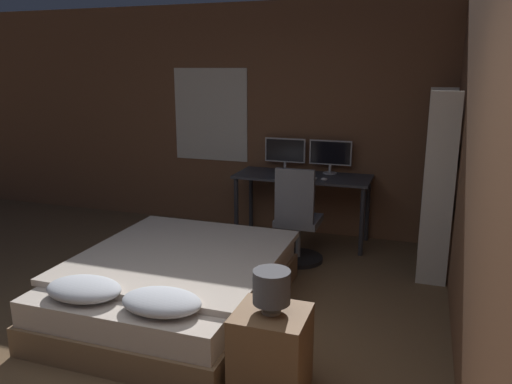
{
  "coord_description": "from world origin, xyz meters",
  "views": [
    {
      "loc": [
        1.46,
        -2.08,
        1.97
      ],
      "look_at": [
        -0.1,
        2.5,
        0.75
      ],
      "focal_mm": 35.0,
      "sensor_mm": 36.0,
      "label": 1
    }
  ],
  "objects_px": {
    "nightstand": "(271,352)",
    "bedside_lamp": "(272,287)",
    "computer_mouse": "(324,179)",
    "bookshelf": "(439,174)",
    "desk": "(303,184)",
    "monitor_left": "(285,152)",
    "monitor_right": "(330,154)",
    "bed": "(175,284)",
    "keyboard": "(299,178)",
    "office_chair": "(297,226)"
  },
  "relations": [
    {
      "from": "nightstand",
      "to": "keyboard",
      "type": "xyz_separation_m",
      "value": [
        -0.48,
        2.57,
        0.52
      ]
    },
    {
      "from": "bookshelf",
      "to": "monitor_left",
      "type": "bearing_deg",
      "value": 157.71
    },
    {
      "from": "keyboard",
      "to": "bed",
      "type": "bearing_deg",
      "value": -107.6
    },
    {
      "from": "monitor_right",
      "to": "monitor_left",
      "type": "bearing_deg",
      "value": 180.0
    },
    {
      "from": "computer_mouse",
      "to": "bookshelf",
      "type": "distance_m",
      "value": 1.2
    },
    {
      "from": "monitor_right",
      "to": "bed",
      "type": "bearing_deg",
      "value": -110.81
    },
    {
      "from": "office_chair",
      "to": "computer_mouse",
      "type": "bearing_deg",
      "value": 69.63
    },
    {
      "from": "nightstand",
      "to": "desk",
      "type": "height_order",
      "value": "desk"
    },
    {
      "from": "nightstand",
      "to": "monitor_right",
      "type": "bearing_deg",
      "value": 94.1
    },
    {
      "from": "bedside_lamp",
      "to": "monitor_right",
      "type": "xyz_separation_m",
      "value": [
        -0.21,
        2.98,
        0.3
      ]
    },
    {
      "from": "desk",
      "to": "computer_mouse",
      "type": "height_order",
      "value": "computer_mouse"
    },
    {
      "from": "nightstand",
      "to": "bedside_lamp",
      "type": "height_order",
      "value": "bedside_lamp"
    },
    {
      "from": "desk",
      "to": "monitor_left",
      "type": "xyz_separation_m",
      "value": [
        -0.27,
        0.2,
        0.32
      ]
    },
    {
      "from": "desk",
      "to": "computer_mouse",
      "type": "distance_m",
      "value": 0.36
    },
    {
      "from": "monitor_right",
      "to": "keyboard",
      "type": "relative_size",
      "value": 1.26
    },
    {
      "from": "nightstand",
      "to": "keyboard",
      "type": "distance_m",
      "value": 2.67
    },
    {
      "from": "bookshelf",
      "to": "monitor_right",
      "type": "bearing_deg",
      "value": 149.06
    },
    {
      "from": "keyboard",
      "to": "monitor_right",
      "type": "bearing_deg",
      "value": 56.47
    },
    {
      "from": "bed",
      "to": "bedside_lamp",
      "type": "distance_m",
      "value": 1.38
    },
    {
      "from": "monitor_right",
      "to": "keyboard",
      "type": "bearing_deg",
      "value": -123.53
    },
    {
      "from": "computer_mouse",
      "to": "office_chair",
      "type": "relative_size",
      "value": 0.07
    },
    {
      "from": "bookshelf",
      "to": "computer_mouse",
      "type": "bearing_deg",
      "value": 165.77
    },
    {
      "from": "monitor_left",
      "to": "bookshelf",
      "type": "xyz_separation_m",
      "value": [
        1.69,
        -0.69,
        -0.01
      ]
    },
    {
      "from": "office_chair",
      "to": "bookshelf",
      "type": "bearing_deg",
      "value": 7.46
    },
    {
      "from": "nightstand",
      "to": "bookshelf",
      "type": "height_order",
      "value": "bookshelf"
    },
    {
      "from": "bedside_lamp",
      "to": "bookshelf",
      "type": "distance_m",
      "value": 2.49
    },
    {
      "from": "bed",
      "to": "office_chair",
      "type": "height_order",
      "value": "office_chair"
    },
    {
      "from": "monitor_left",
      "to": "computer_mouse",
      "type": "relative_size",
      "value": 6.91
    },
    {
      "from": "monitor_right",
      "to": "computer_mouse",
      "type": "height_order",
      "value": "monitor_right"
    },
    {
      "from": "monitor_right",
      "to": "bookshelf",
      "type": "height_order",
      "value": "bookshelf"
    },
    {
      "from": "computer_mouse",
      "to": "bookshelf",
      "type": "relative_size",
      "value": 0.04
    },
    {
      "from": "bedside_lamp",
      "to": "monitor_right",
      "type": "bearing_deg",
      "value": 94.1
    },
    {
      "from": "monitor_left",
      "to": "computer_mouse",
      "type": "distance_m",
      "value": 0.71
    },
    {
      "from": "monitor_left",
      "to": "monitor_right",
      "type": "xyz_separation_m",
      "value": [
        0.54,
        0.0,
        0.0
      ]
    },
    {
      "from": "monitor_left",
      "to": "bedside_lamp",
      "type": "bearing_deg",
      "value": -75.88
    },
    {
      "from": "nightstand",
      "to": "bedside_lamp",
      "type": "xyz_separation_m",
      "value": [
        0.0,
        0.0,
        0.43
      ]
    },
    {
      "from": "office_chair",
      "to": "bedside_lamp",
      "type": "bearing_deg",
      "value": -80.03
    },
    {
      "from": "monitor_left",
      "to": "monitor_right",
      "type": "height_order",
      "value": "same"
    },
    {
      "from": "bed",
      "to": "nightstand",
      "type": "bearing_deg",
      "value": -35.59
    },
    {
      "from": "monitor_left",
      "to": "office_chair",
      "type": "height_order",
      "value": "monitor_left"
    },
    {
      "from": "keyboard",
      "to": "computer_mouse",
      "type": "height_order",
      "value": "computer_mouse"
    },
    {
      "from": "nightstand",
      "to": "keyboard",
      "type": "relative_size",
      "value": 1.4
    },
    {
      "from": "bedside_lamp",
      "to": "bookshelf",
      "type": "bearing_deg",
      "value": 67.5
    },
    {
      "from": "bedside_lamp",
      "to": "desk",
      "type": "xyz_separation_m",
      "value": [
        -0.48,
        2.77,
        -0.02
      ]
    },
    {
      "from": "bed",
      "to": "desk",
      "type": "xyz_separation_m",
      "value": [
        0.58,
        2.02,
        0.45
      ]
    },
    {
      "from": "nightstand",
      "to": "monitor_left",
      "type": "height_order",
      "value": "monitor_left"
    },
    {
      "from": "desk",
      "to": "monitor_right",
      "type": "xyz_separation_m",
      "value": [
        0.27,
        0.2,
        0.32
      ]
    },
    {
      "from": "bedside_lamp",
      "to": "keyboard",
      "type": "xyz_separation_m",
      "value": [
        -0.48,
        2.57,
        0.09
      ]
    },
    {
      "from": "bed",
      "to": "nightstand",
      "type": "xyz_separation_m",
      "value": [
        1.06,
        -0.76,
        0.03
      ]
    },
    {
      "from": "bed",
      "to": "office_chair",
      "type": "bearing_deg",
      "value": 63.11
    }
  ]
}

